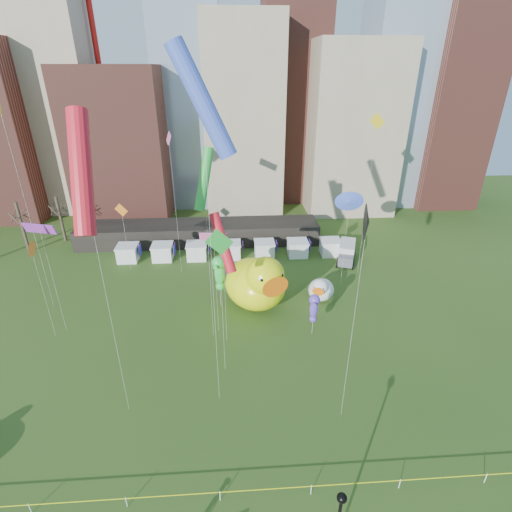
{
  "coord_description": "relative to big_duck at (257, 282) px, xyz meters",
  "views": [
    {
      "loc": [
        1.3,
        -15.71,
        25.51
      ],
      "look_at": [
        3.13,
        11.76,
        12.0
      ],
      "focal_mm": 27.0,
      "sensor_mm": 36.0,
      "label": 1
    }
  ],
  "objects": [
    {
      "name": "small_duck",
      "position": [
        7.78,
        0.98,
        -1.85
      ],
      "size": [
        4.27,
        4.66,
        3.25
      ],
      "rotation": [
        0.0,
        0.0,
        -0.41
      ],
      "color": "white",
      "rests_on": "ground"
    },
    {
      "name": "kite_14",
      "position": [
        -17.08,
        10.47,
        5.27
      ],
      "size": [
        1.75,
        0.34,
        9.7
      ],
      "color": "silver",
      "rests_on": "ground"
    },
    {
      "name": "kite_2",
      "position": [
        5.75,
        -16.28,
        13.47
      ],
      "size": [
        0.88,
        2.2,
        17.94
      ],
      "color": "silver",
      "rests_on": "ground"
    },
    {
      "name": "kite_12",
      "position": [
        -24.25,
        1.87,
        18.49
      ],
      "size": [
        0.82,
        2.27,
        23.75
      ],
      "color": "silver",
      "rests_on": "ground"
    },
    {
      "name": "box_truck",
      "position": [
        13.96,
        11.54,
        -2.06
      ],
      "size": [
        3.92,
        6.22,
        2.49
      ],
      "rotation": [
        0.0,
        0.0,
        -0.34
      ],
      "color": "silver",
      "rests_on": "ground"
    },
    {
      "name": "kite_13",
      "position": [
        11.27,
        4.54,
        7.92
      ],
      "size": [
        2.34,
        0.35,
        12.44
      ],
      "color": "silver",
      "rests_on": "ground"
    },
    {
      "name": "kite_5",
      "position": [
        -4.22,
        -13.83,
        20.37
      ],
      "size": [
        4.09,
        1.61,
        27.11
      ],
      "color": "silver",
      "rests_on": "ground"
    },
    {
      "name": "kite_7",
      "position": [
        -20.96,
        -3.08,
        8.39
      ],
      "size": [
        3.41,
        1.43,
        12.29
      ],
      "color": "silver",
      "rests_on": "ground"
    },
    {
      "name": "kite_4",
      "position": [
        14.48,
        7.54,
        15.79
      ],
      "size": [
        2.0,
        0.32,
        20.92
      ],
      "color": "silver",
      "rests_on": "ground"
    },
    {
      "name": "kite_6",
      "position": [
        -21.65,
        -4.19,
        6.79
      ],
      "size": [
        0.38,
        1.41,
        10.87
      ],
      "color": "silver",
      "rests_on": "ground"
    },
    {
      "name": "vendor_tents",
      "position": [
        -2.97,
        13.43,
        -2.23
      ],
      "size": [
        33.24,
        2.8,
        2.4
      ],
      "color": "white",
      "rests_on": "ground"
    },
    {
      "name": "bare_trees",
      "position": [
        -34.16,
        17.98,
        0.67
      ],
      "size": [
        8.44,
        6.44,
        8.5
      ],
      "color": "#382B21",
      "rests_on": "ground"
    },
    {
      "name": "pavilion",
      "position": [
        -7.99,
        19.43,
        -1.74
      ],
      "size": [
        38.0,
        6.0,
        3.2
      ],
      "primitive_type": "cube",
      "color": "black",
      "rests_on": "ground"
    },
    {
      "name": "seahorse_green",
      "position": [
        -4.3,
        0.35,
        1.44
      ],
      "size": [
        1.82,
        2.07,
        6.57
      ],
      "rotation": [
        0.0,
        0.0,
        -0.31
      ],
      "color": "silver",
      "rests_on": "ground"
    },
    {
      "name": "kite_1",
      "position": [
        -4.47,
        -4.43,
        7.67
      ],
      "size": [
        2.77,
        0.6,
        11.49
      ],
      "color": "silver",
      "rests_on": "ground"
    },
    {
      "name": "kite_9",
      "position": [
        -9.86,
        9.21,
        14.62
      ],
      "size": [
        1.15,
        3.59,
        18.59
      ],
      "color": "silver",
      "rests_on": "ground"
    },
    {
      "name": "big_duck",
      "position": [
        0.0,
        0.0,
        0.0
      ],
      "size": [
        9.42,
        10.42,
        7.27
      ],
      "rotation": [
        0.0,
        0.0,
        0.38
      ],
      "color": "#EAF40C",
      "rests_on": "ground"
    },
    {
      "name": "kite_3",
      "position": [
        -3.74,
        -10.3,
        9.48
      ],
      "size": [
        2.28,
        0.69,
        14.25
      ],
      "color": "silver",
      "rests_on": "ground"
    },
    {
      "name": "ground",
      "position": [
        -3.99,
        -22.57,
        -3.34
      ],
      "size": [
        160.0,
        160.0,
        0.0
      ],
      "primitive_type": "plane",
      "color": "#2B4816",
      "rests_on": "ground"
    },
    {
      "name": "caution_tape",
      "position": [
        -3.99,
        -22.57,
        -2.66
      ],
      "size": [
        50.0,
        0.06,
        0.9
      ],
      "color": "white",
      "rests_on": "ground"
    },
    {
      "name": "seahorse_purple",
      "position": [
        5.48,
        -5.62,
        0.16
      ],
      "size": [
        1.38,
        1.6,
        4.91
      ],
      "rotation": [
        0.0,
        0.0,
        -0.25
      ],
      "color": "silver",
      "rests_on": "ground"
    },
    {
      "name": "skyline",
      "position": [
        -1.74,
        38.5,
        18.1
      ],
      "size": [
        101.0,
        23.0,
        68.0
      ],
      "color": "brown",
      "rests_on": "ground"
    },
    {
      "name": "kite_11",
      "position": [
        -5.0,
        -5.08,
        13.44
      ],
      "size": [
        2.18,
        3.24,
        19.46
      ],
      "color": "silver",
      "rests_on": "ground"
    },
    {
      "name": "kite_0",
      "position": [
        -3.58,
        -6.04,
        7.76
      ],
      "size": [
        2.77,
        3.14,
        13.87
      ],
      "color": "silver",
      "rests_on": "ground"
    },
    {
      "name": "kite_8",
      "position": [
        -11.7,
        -14.55,
        16.44
      ],
      "size": [
        1.6,
        4.47,
        23.52
      ],
      "color": "silver",
      "rests_on": "ground"
    }
  ]
}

